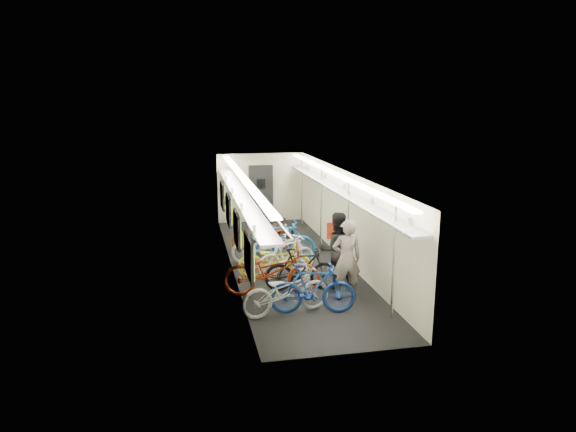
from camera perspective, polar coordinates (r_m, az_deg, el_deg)
name	(u,v)px	position (r m, az deg, el deg)	size (l,w,h in m)	color
train_car_shell	(271,197)	(13.70, -1.92, 2.10)	(10.00, 10.00, 10.00)	black
bicycle_0	(286,291)	(10.28, -0.21, -8.31)	(0.65, 1.85, 0.97)	#ADAEB2
bicycle_1	(312,289)	(10.30, 2.73, -8.07)	(0.49, 1.74, 1.04)	navy
bicycle_2	(272,271)	(11.21, -1.81, -6.13)	(0.74, 2.11, 1.11)	maroon
bicycle_3	(302,269)	(11.50, 1.53, -5.94)	(0.47, 1.66, 1.00)	black
bicycle_4	(275,260)	(12.26, -1.45, -4.91)	(0.62, 1.77, 0.93)	yellow
bicycle_5	(287,256)	(12.46, -0.14, -4.46)	(0.47, 1.65, 0.99)	white
bicycle_6	(268,245)	(13.43, -2.28, -3.23)	(0.65, 1.87, 0.98)	silver
bicycle_7	(279,241)	(13.45, -1.04, -2.79)	(0.55, 1.94, 1.17)	#1A579C
bicycle_8	(261,235)	(14.60, -2.99, -2.07)	(0.61, 1.74, 0.92)	#90330F
bicycle_9	(272,233)	(14.70, -1.84, -1.89)	(0.45, 1.58, 0.95)	black
passenger_near	(347,259)	(11.10, 6.53, -4.75)	(0.63, 0.41, 1.72)	gray
passenger_mid	(336,250)	(11.69, 5.39, -3.76)	(0.85, 0.66, 1.75)	black
backpack	(333,231)	(11.73, 5.01, -1.63)	(0.26, 0.14, 0.38)	#B33011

